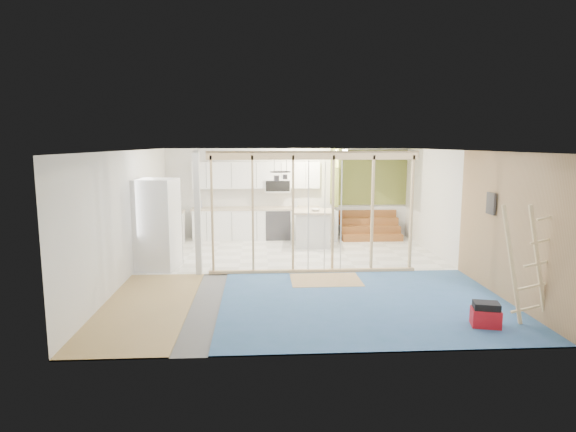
{
  "coord_description": "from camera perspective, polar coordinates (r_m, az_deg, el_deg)",
  "views": [
    {
      "loc": [
        -0.81,
        -9.92,
        2.74
      ],
      "look_at": [
        -0.19,
        0.6,
        1.15
      ],
      "focal_mm": 30.0,
      "sensor_mm": 36.0,
      "label": 1
    }
  ],
  "objects": [
    {
      "name": "ladder",
      "position": [
        8.08,
        26.62,
        -5.21
      ],
      "size": [
        0.99,
        0.04,
        1.84
      ],
      "rotation": [
        0.0,
        0.0,
        -0.0
      ],
      "color": "beige",
      "rests_on": "room"
    },
    {
      "name": "room",
      "position": [
        10.06,
        1.28,
        0.36
      ],
      "size": [
        7.01,
        8.01,
        2.61
      ],
      "color": "slate",
      "rests_on": "ground"
    },
    {
      "name": "stud_frame",
      "position": [
        10.01,
        0.05,
        1.91
      ],
      "size": [
        4.66,
        0.14,
        2.6
      ],
      "color": "tan",
      "rests_on": "room"
    },
    {
      "name": "ceiling_light",
      "position": [
        13.11,
        6.38,
        7.67
      ],
      "size": [
        0.32,
        0.32,
        0.08
      ],
      "primitive_type": "cylinder",
      "color": "#FFEABF",
      "rests_on": "room"
    },
    {
      "name": "fridge",
      "position": [
        10.84,
        -15.3,
        -0.98
      ],
      "size": [
        0.99,
        0.96,
        1.99
      ],
      "rotation": [
        0.0,
        0.0,
        -0.16
      ],
      "color": "white",
      "rests_on": "room"
    },
    {
      "name": "bowl",
      "position": [
        12.68,
        3.28,
        0.73
      ],
      "size": [
        0.27,
        0.27,
        0.06
      ],
      "primitive_type": "imported",
      "rotation": [
        0.0,
        0.0,
        0.08
      ],
      "color": "silver",
      "rests_on": "island"
    },
    {
      "name": "floor_overlays",
      "position": [
        10.39,
        1.63,
        -6.65
      ],
      "size": [
        7.0,
        8.0,
        0.03
      ],
      "color": "white",
      "rests_on": "room"
    },
    {
      "name": "sheathing_panel",
      "position": [
        9.12,
        24.73,
        -1.29
      ],
      "size": [
        0.02,
        4.0,
        2.6
      ],
      "primitive_type": "cube",
      "color": "tan",
      "rests_on": "room"
    },
    {
      "name": "island",
      "position": [
        12.88,
        2.96,
        -1.5
      ],
      "size": [
        1.09,
        1.09,
        0.98
      ],
      "rotation": [
        0.0,
        0.0,
        -0.1
      ],
      "color": "silver",
      "rests_on": "room"
    },
    {
      "name": "upper_cabinets",
      "position": [
        13.77,
        -3.51,
        4.75
      ],
      "size": [
        3.6,
        0.41,
        0.85
      ],
      "color": "white",
      "rests_on": "room"
    },
    {
      "name": "pot_rack",
      "position": [
        11.85,
        -0.94,
        4.99
      ],
      "size": [
        0.52,
        0.52,
        0.72
      ],
      "color": "black",
      "rests_on": "room"
    },
    {
      "name": "soap_bottle_a",
      "position": [
        13.9,
        -10.35,
        1.53
      ],
      "size": [
        0.13,
        0.13,
        0.27
      ],
      "primitive_type": "imported",
      "rotation": [
        0.0,
        0.0,
        0.31
      ],
      "color": "#A9ADBC",
      "rests_on": "base_cabinets"
    },
    {
      "name": "soap_bottle_b",
      "position": [
        13.85,
        0.94,
        1.54
      ],
      "size": [
        0.13,
        0.13,
        0.22
      ],
      "primitive_type": "imported",
      "rotation": [
        0.0,
        0.0,
        -0.37
      ],
      "color": "silver",
      "rests_on": "base_cabinets"
    },
    {
      "name": "electrical_panel",
      "position": [
        9.58,
        22.93,
        1.37
      ],
      "size": [
        0.04,
        0.3,
        0.4
      ],
      "primitive_type": "cube",
      "color": "#3C3B41",
      "rests_on": "room"
    },
    {
      "name": "base_cabinets",
      "position": [
        13.5,
        -6.72,
        -1.16
      ],
      "size": [
        4.45,
        2.24,
        0.93
      ],
      "color": "white",
      "rests_on": "room"
    },
    {
      "name": "green_partition",
      "position": [
        13.99,
        8.42,
        1.13
      ],
      "size": [
        2.25,
        1.51,
        2.6
      ],
      "color": "olive",
      "rests_on": "room"
    },
    {
      "name": "toolbox",
      "position": [
        7.95,
        22.39,
        -10.84
      ],
      "size": [
        0.47,
        0.4,
        0.39
      ],
      "rotation": [
        0.0,
        0.0,
        -0.25
      ],
      "color": "#AB0F18",
      "rests_on": "room"
    }
  ]
}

